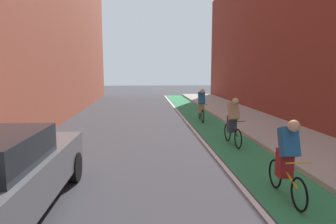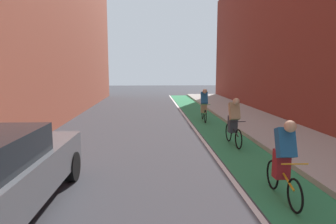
{
  "view_description": "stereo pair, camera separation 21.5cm",
  "coord_description": "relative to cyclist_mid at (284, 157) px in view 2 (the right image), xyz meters",
  "views": [
    {
      "loc": [
        -0.13,
        4.49,
        2.49
      ],
      "look_at": [
        0.62,
        13.47,
        1.2
      ],
      "focal_mm": 31.41,
      "sensor_mm": 36.0,
      "label": 1
    },
    {
      "loc": [
        0.08,
        4.47,
        2.49
      ],
      "look_at": [
        0.62,
        13.47,
        1.2
      ],
      "focal_mm": 31.41,
      "sensor_mm": 36.0,
      "label": 2
    }
  ],
  "objects": [
    {
      "name": "ground_plane",
      "position": [
        -2.62,
        3.88,
        -0.84
      ],
      "size": [
        77.62,
        77.62,
        0.0
      ],
      "primitive_type": "plane",
      "color": "#38383D"
    },
    {
      "name": "bike_lane_paint",
      "position": [
        0.22,
        5.88,
        -0.84
      ],
      "size": [
        1.6,
        35.28,
        0.0
      ],
      "primitive_type": "cube",
      "color": "#2D8451",
      "rests_on": "ground"
    },
    {
      "name": "lane_divider_stripe",
      "position": [
        -0.68,
        5.88,
        -0.84
      ],
      "size": [
        0.12,
        35.28,
        0.0
      ],
      "primitive_type": "cube",
      "color": "white",
      "rests_on": "ground"
    },
    {
      "name": "sidewalk_right",
      "position": [
        2.47,
        5.88,
        -0.77
      ],
      "size": [
        2.89,
        35.28,
        0.14
      ],
      "primitive_type": "cube",
      "color": "#A8A59E",
      "rests_on": "ground"
    },
    {
      "name": "building_facade_right",
      "position": [
        5.11,
        7.88,
        3.63
      ],
      "size": [
        2.4,
        31.28,
        8.95
      ],
      "primitive_type": "cube",
      "color": "brown",
      "rests_on": "ground"
    },
    {
      "name": "cyclist_mid",
      "position": [
        0.0,
        0.0,
        0.0
      ],
      "size": [
        0.48,
        1.66,
        1.59
      ],
      "color": "black",
      "rests_on": "ground"
    },
    {
      "name": "cyclist_trailing",
      "position": [
        0.21,
        4.17,
        -0.04
      ],
      "size": [
        0.48,
        1.69,
        1.6
      ],
      "color": "black",
      "rests_on": "ground"
    },
    {
      "name": "cyclist_far",
      "position": [
        0.07,
        8.83,
        -0.04
      ],
      "size": [
        0.48,
        1.68,
        1.59
      ],
      "color": "black",
      "rests_on": "ground"
    }
  ]
}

